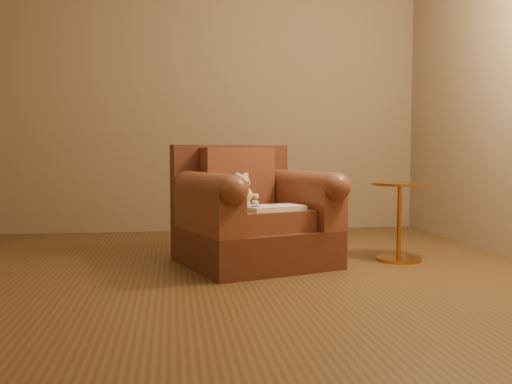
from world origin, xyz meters
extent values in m
plane|color=brown|center=(0.00, 0.00, 0.00)|extent=(4.00, 4.00, 0.00)
cube|color=#826B50|center=(0.00, 2.00, 1.35)|extent=(4.00, 0.02, 2.70)
cube|color=#51291B|center=(0.16, 0.27, 0.13)|extent=(1.12, 1.09, 0.25)
cube|color=#51291B|center=(0.04, 0.63, 0.53)|extent=(0.87, 0.38, 0.55)
cube|color=brown|center=(0.18, 0.23, 0.32)|extent=(0.69, 0.76, 0.13)
cube|color=brown|center=(0.08, 0.52, 0.59)|extent=(0.54, 0.30, 0.40)
cube|color=brown|center=(-0.16, 0.11, 0.39)|extent=(0.42, 0.78, 0.29)
cube|color=brown|center=(0.51, 0.35, 0.39)|extent=(0.42, 0.78, 0.29)
cylinder|color=brown|center=(-0.16, 0.11, 0.54)|extent=(0.42, 0.78, 0.18)
cylinder|color=brown|center=(0.51, 0.35, 0.54)|extent=(0.42, 0.78, 0.18)
ellipsoid|color=#CEB590|center=(0.10, 0.38, 0.45)|extent=(0.14, 0.12, 0.14)
sphere|color=#CEB590|center=(0.09, 0.39, 0.55)|extent=(0.10, 0.10, 0.10)
ellipsoid|color=#CEB590|center=(0.06, 0.37, 0.59)|extent=(0.04, 0.02, 0.04)
ellipsoid|color=#CEB590|center=(0.12, 0.41, 0.59)|extent=(0.04, 0.02, 0.04)
ellipsoid|color=beige|center=(0.12, 0.35, 0.54)|extent=(0.05, 0.03, 0.04)
sphere|color=black|center=(0.12, 0.33, 0.55)|extent=(0.01, 0.01, 0.01)
ellipsoid|color=#CEB590|center=(0.07, 0.30, 0.45)|extent=(0.05, 0.09, 0.05)
ellipsoid|color=#CEB590|center=(0.18, 0.37, 0.45)|extent=(0.05, 0.09, 0.05)
ellipsoid|color=#CEB590|center=(0.11, 0.29, 0.41)|extent=(0.05, 0.09, 0.05)
ellipsoid|color=#CEB590|center=(0.17, 0.33, 0.41)|extent=(0.05, 0.09, 0.05)
cube|color=beige|center=(0.26, 0.10, 0.40)|extent=(0.43, 0.35, 0.03)
cube|color=white|center=(0.17, 0.07, 0.41)|extent=(0.25, 0.27, 0.00)
cube|color=white|center=(0.34, 0.13, 0.41)|extent=(0.25, 0.27, 0.00)
cube|color=beige|center=(0.26, 0.10, 0.41)|extent=(0.09, 0.21, 0.00)
cube|color=#0F1638|center=(0.13, 0.05, 0.41)|extent=(0.09, 0.10, 0.00)
cube|color=slate|center=(0.31, 0.21, 0.41)|extent=(0.17, 0.11, 0.00)
cylinder|color=#C27F35|center=(1.17, 0.26, 0.01)|extent=(0.31, 0.31, 0.02)
cylinder|color=#C27F35|center=(1.17, 0.26, 0.27)|extent=(0.03, 0.03, 0.50)
cylinder|color=#C27F35|center=(1.17, 0.26, 0.53)|extent=(0.39, 0.39, 0.02)
cylinder|color=#C27F35|center=(1.17, 0.26, 0.52)|extent=(0.03, 0.03, 0.02)
camera|label=1|loc=(-0.38, -3.47, 0.75)|focal=40.00mm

